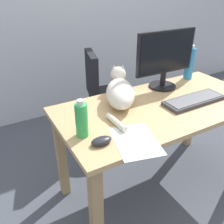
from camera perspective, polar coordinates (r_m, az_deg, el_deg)
name	(u,v)px	position (r m, az deg, el deg)	size (l,w,h in m)	color
ground_plane	(153,185)	(2.05, 9.56, -16.42)	(8.00, 8.00, 0.00)	#474C56
desk	(160,119)	(1.68, 11.25, -1.60)	(1.38, 0.67, 0.72)	tan
office_chair	(107,105)	(2.35, -1.18, 1.75)	(0.50, 0.48, 0.88)	black
monitor	(165,57)	(1.82, 12.36, 12.33)	(0.48, 0.20, 0.42)	black
keyboard	(194,100)	(1.71, 18.62, 2.65)	(0.44, 0.15, 0.03)	#333338
cat	(120,91)	(1.59, 1.84, 4.91)	(0.33, 0.55, 0.20)	silver
computer_mouse	(101,141)	(1.22, -2.48, -6.74)	(0.11, 0.06, 0.04)	#232328
paper_sheet	(135,141)	(1.25, 5.49, -6.66)	(0.21, 0.30, 0.00)	white
water_bottle	(190,63)	(2.07, 17.67, 10.78)	(0.07, 0.07, 0.27)	#2D8CD1
spray_bottle	(82,120)	(1.25, -7.12, -1.79)	(0.07, 0.07, 0.21)	green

